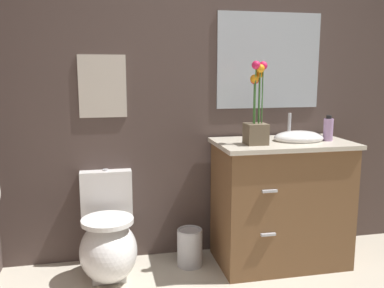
% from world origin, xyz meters
% --- Properties ---
extents(wall_back, '(4.75, 0.05, 2.50)m').
position_xyz_m(wall_back, '(0.20, 1.77, 1.25)').
color(wall_back, '#4C3D38').
rests_on(wall_back, ground_plane).
extents(toilet, '(0.38, 0.59, 0.69)m').
position_xyz_m(toilet, '(-0.79, 1.47, 0.24)').
color(toilet, white).
rests_on(toilet, ground_plane).
extents(vanity_cabinet, '(0.94, 0.56, 1.07)m').
position_xyz_m(vanity_cabinet, '(0.43, 1.44, 0.46)').
color(vanity_cabinet, brown).
rests_on(vanity_cabinet, ground_plane).
extents(flower_vase, '(0.14, 0.14, 0.55)m').
position_xyz_m(flower_vase, '(0.20, 1.37, 1.08)').
color(flower_vase, brown).
rests_on(flower_vase, vanity_cabinet).
extents(soap_bottle, '(0.07, 0.07, 0.18)m').
position_xyz_m(soap_bottle, '(0.75, 1.40, 0.97)').
color(soap_bottle, '#B28CBF').
rests_on(soap_bottle, vanity_cabinet).
extents(trash_bin, '(0.18, 0.18, 0.27)m').
position_xyz_m(trash_bin, '(-0.22, 1.51, 0.14)').
color(trash_bin, '#B7B7BC').
rests_on(trash_bin, ground_plane).
extents(wall_poster, '(0.33, 0.01, 0.43)m').
position_xyz_m(wall_poster, '(-0.79, 1.74, 1.27)').
color(wall_poster, beige).
extents(wall_mirror, '(0.80, 0.01, 0.70)m').
position_xyz_m(wall_mirror, '(0.43, 1.74, 1.45)').
color(wall_mirror, '#B2BCC6').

